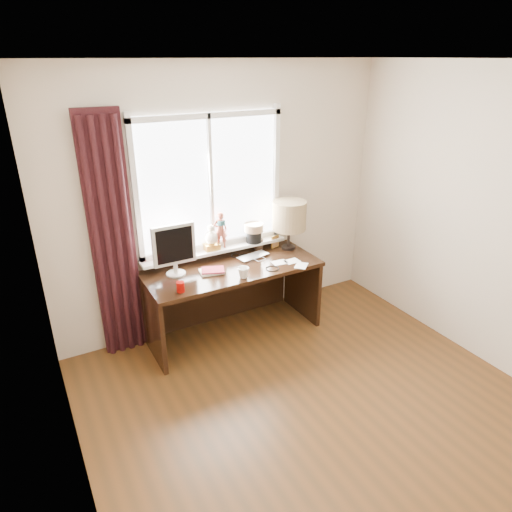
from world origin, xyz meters
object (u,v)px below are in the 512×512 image
mug (243,272)px  desk (229,285)px  red_cup (181,287)px  monitor (174,247)px  table_lamp (289,216)px  laptop (253,256)px

mug → desk: (0.01, 0.35, -0.30)m
mug → red_cup: mug is taller
desk → mug: bearing=-92.3°
monitor → table_lamp: bearing=0.7°
red_cup → monitor: bearing=76.9°
monitor → desk: bearing=-1.0°
mug → monitor: 0.67m
table_lamp → monitor: bearing=-179.3°
desk → table_lamp: table_lamp is taller
laptop → mug: size_ratio=3.08×
laptop → monitor: monitor is taller
laptop → monitor: (-0.81, 0.01, 0.26)m
desk → table_lamp: 0.94m
table_lamp → laptop: bearing=-176.8°
monitor → table_lamp: size_ratio=0.94×
laptop → red_cup: bearing=-169.6°
mug → red_cup: size_ratio=1.16×
desk → laptop: bearing=-0.1°
red_cup → monitor: size_ratio=0.19×
desk → monitor: (-0.53, 0.01, 0.52)m
desk → monitor: 0.75m
mug → desk: 0.46m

